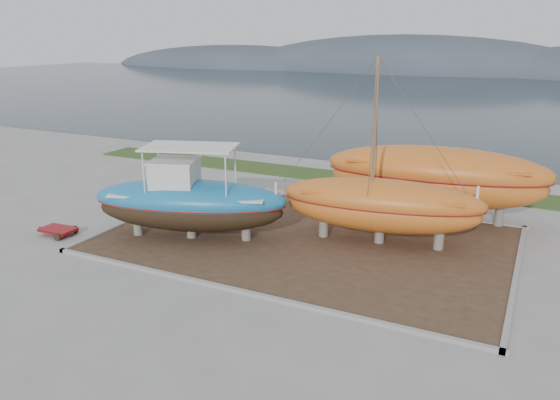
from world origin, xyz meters
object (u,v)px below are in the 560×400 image
at_px(blue_caique, 190,193).
at_px(red_trailer, 58,232).
at_px(white_dinghy, 220,208).
at_px(orange_bare_hull, 434,184).
at_px(orange_sailboat, 384,154).

bearing_deg(blue_caique, red_trailer, -175.96).
relative_size(blue_caique, red_trailer, 3.68).
relative_size(white_dinghy, orange_bare_hull, 0.36).
bearing_deg(white_dinghy, orange_sailboat, -8.41).
bearing_deg(white_dinghy, orange_bare_hull, 15.61).
bearing_deg(blue_caique, orange_sailboat, 3.20).
distance_m(blue_caique, white_dinghy, 3.27).
bearing_deg(orange_bare_hull, blue_caique, -146.66).
xyz_separation_m(white_dinghy, orange_bare_hull, (9.83, 4.93, 1.24)).
distance_m(blue_caique, orange_sailboat, 8.98).
relative_size(orange_sailboat, orange_bare_hull, 0.81).
bearing_deg(orange_bare_hull, white_dinghy, -158.99).
xyz_separation_m(blue_caique, orange_bare_hull, (9.62, 7.79, -0.35)).
distance_m(orange_sailboat, orange_bare_hull, 5.31).
relative_size(orange_bare_hull, red_trailer, 4.53).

